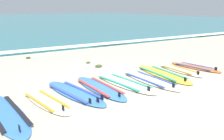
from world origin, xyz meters
name	(u,v)px	position (x,y,z in m)	size (l,w,h in m)	color
ground_plane	(131,86)	(0.00, 0.00, 0.00)	(80.00, 80.00, 0.00)	#C1B599
wave_foam_strip	(51,49)	(0.00, 6.61, 0.06)	(80.00, 0.77, 0.11)	white
surfboard_0	(5,113)	(-3.25, -0.19, 0.04)	(0.79, 2.56, 0.18)	#3875CC
surfboard_1	(46,102)	(-2.37, 0.00, 0.04)	(0.77, 1.99, 0.18)	white
surfboard_2	(75,93)	(-1.58, 0.21, 0.04)	(0.95, 2.48, 0.18)	#3875CC
surfboard_3	(100,88)	(-0.87, 0.23, 0.04)	(0.59, 2.36, 0.18)	#3875CC
surfboard_4	(124,83)	(-0.10, 0.21, 0.04)	(0.82, 2.46, 0.18)	silver
surfboard_5	(150,80)	(0.70, 0.06, 0.04)	(0.62, 2.40, 0.18)	white
surfboard_6	(163,74)	(1.48, 0.34, 0.04)	(0.90, 2.61, 0.18)	yellow
surfboard_7	(180,70)	(2.29, 0.37, 0.04)	(0.58, 1.95, 0.18)	silver
surfboard_8	(195,67)	(3.08, 0.41, 0.04)	(0.72, 2.00, 0.18)	orange
seaweed_clump_near_shoreline	(88,62)	(0.26, 3.10, 0.03)	(0.18, 0.14, 0.06)	#384723
seaweed_clump_mid_sand	(28,58)	(-1.44, 5.22, 0.04)	(0.20, 0.16, 0.07)	#2D381E
seaweed_clump_by_the_boards	(99,66)	(0.29, 2.33, 0.05)	(0.27, 0.21, 0.09)	#384723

